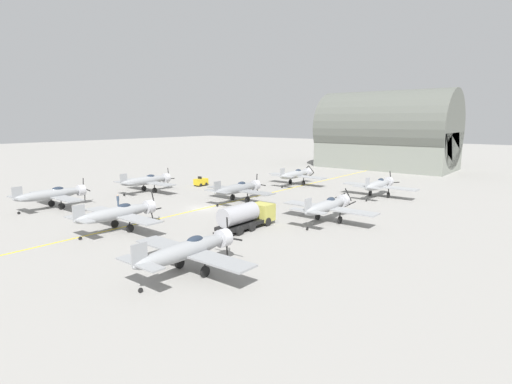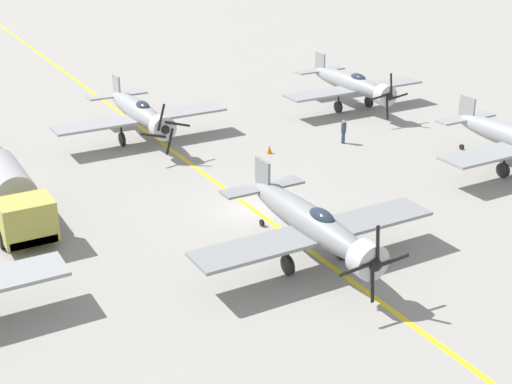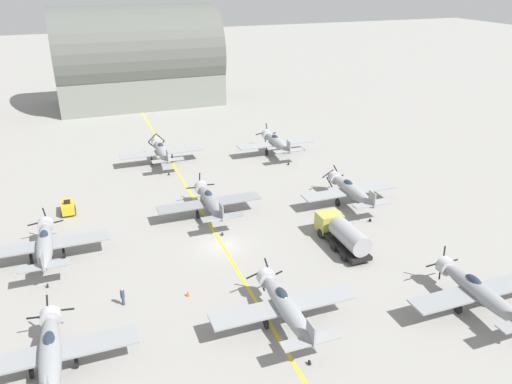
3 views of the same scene
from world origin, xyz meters
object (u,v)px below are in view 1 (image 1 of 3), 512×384
(airplane_mid_left, at_px, (147,181))
(tow_tractor, at_px, (201,182))
(airplane_far_right, at_px, (379,185))
(airplane_mid_center, at_px, (238,189))
(traffic_cone, at_px, (137,210))
(airplane_near_right, at_px, (188,250))
(hangar, at_px, (386,135))
(fuel_tanker, at_px, (246,216))
(airplane_mid_right, at_px, (328,206))
(airplane_near_left, at_px, (53,194))
(airplane_far_center, at_px, (296,174))
(ground_crew_walking, at_px, (118,200))
(airplane_near_center, at_px, (119,213))

(airplane_mid_left, height_order, tow_tractor, airplane_mid_left)
(airplane_far_right, bearing_deg, airplane_mid_left, -160.98)
(airplane_far_right, relative_size, airplane_mid_center, 1.00)
(airplane_mid_center, relative_size, tow_tractor, 4.62)
(traffic_cone, bearing_deg, airplane_near_right, -25.29)
(airplane_far_right, bearing_deg, traffic_cone, -137.56)
(traffic_cone, xyz_separation_m, hangar, (6.56, 71.08, 8.21))
(airplane_near_right, distance_m, fuel_tanker, 14.30)
(airplane_mid_right, bearing_deg, airplane_mid_center, -178.41)
(airplane_mid_right, bearing_deg, hangar, 116.00)
(airplane_mid_center, bearing_deg, airplane_near_left, -139.19)
(airplane_mid_left, distance_m, hangar, 63.80)
(airplane_mid_center, distance_m, fuel_tanker, 15.55)
(airplane_far_center, height_order, ground_crew_walking, airplane_far_center)
(airplane_far_right, relative_size, hangar, 0.37)
(traffic_cone, bearing_deg, airplane_mid_right, 26.29)
(airplane_far_center, height_order, airplane_mid_right, same)
(airplane_mid_center, xyz_separation_m, airplane_near_center, (0.41, -20.59, 0.00))
(airplane_far_center, xyz_separation_m, airplane_near_right, (18.15, -43.35, 0.00))
(airplane_near_center, distance_m, airplane_mid_right, 24.14)
(airplane_far_right, distance_m, ground_crew_walking, 40.16)
(airplane_mid_right, distance_m, hangar, 62.35)
(airplane_near_right, distance_m, hangar, 83.23)
(hangar, bearing_deg, fuel_tanker, -81.39)
(airplane_near_left, relative_size, fuel_tanker, 1.50)
(airplane_far_center, bearing_deg, airplane_mid_left, -131.96)
(fuel_tanker, xyz_separation_m, tow_tractor, (-26.31, 17.88, -0.72))
(airplane_near_center, bearing_deg, airplane_near_left, 162.78)
(airplane_near_center, relative_size, traffic_cone, 21.82)
(airplane_far_right, bearing_deg, fuel_tanker, -111.73)
(airplane_near_left, distance_m, tow_tractor, 26.70)
(airplane_mid_center, bearing_deg, hangar, 80.80)
(airplane_near_center, bearing_deg, traffic_cone, 119.20)
(ground_crew_walking, bearing_deg, traffic_cone, -7.30)
(airplane_mid_left, distance_m, airplane_near_center, 24.66)
(airplane_far_center, distance_m, fuel_tanker, 32.71)
(airplane_mid_center, bearing_deg, fuel_tanker, -54.03)
(airplane_near_left, bearing_deg, tow_tractor, 100.17)
(airplane_near_right, height_order, tow_tractor, airplane_near_right)
(airplane_near_right, xyz_separation_m, airplane_near_center, (-15.70, 3.80, 0.00))
(airplane_far_center, height_order, fuel_tanker, airplane_far_center)
(airplane_far_center, xyz_separation_m, fuel_tanker, (12.94, -30.04, -0.50))
(airplane_far_center, height_order, hangar, hangar)
(airplane_mid_center, distance_m, hangar, 57.50)
(airplane_far_center, relative_size, tow_tractor, 4.62)
(airplane_near_left, bearing_deg, traffic_cone, 41.67)
(airplane_near_center, height_order, hangar, hangar)
(airplane_far_right, bearing_deg, airplane_near_right, -101.75)
(airplane_mid_left, xyz_separation_m, ground_crew_walking, (6.12, -9.55, -1.11))
(tow_tractor, height_order, ground_crew_walking, tow_tractor)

